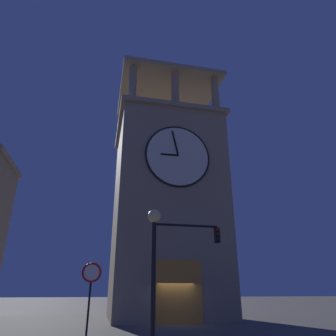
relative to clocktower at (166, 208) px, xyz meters
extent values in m
plane|color=#56544F|center=(0.26, 4.10, -8.86)|extent=(200.00, 200.00, 0.00)
cube|color=gray|center=(0.00, -0.03, -0.63)|extent=(8.79, 8.95, 16.46)
cube|color=gray|center=(0.00, -0.03, 7.80)|extent=(9.39, 9.55, 0.40)
cylinder|color=gray|center=(-3.80, 3.84, 9.82)|extent=(0.70, 0.70, 3.64)
cylinder|color=gray|center=(0.00, 3.84, 9.82)|extent=(0.70, 0.70, 3.64)
cylinder|color=gray|center=(3.80, 3.84, 9.82)|extent=(0.70, 0.70, 3.64)
cylinder|color=gray|center=(-3.80, -3.91, 9.82)|extent=(0.70, 0.70, 3.64)
cylinder|color=gray|center=(0.00, -3.91, 9.82)|extent=(0.70, 0.70, 3.64)
cylinder|color=gray|center=(3.80, -3.91, 9.82)|extent=(0.70, 0.70, 3.64)
cube|color=gray|center=(0.00, -0.03, 11.84)|extent=(9.39, 9.55, 0.40)
cylinder|color=black|center=(0.00, -0.03, 13.48)|extent=(0.12, 0.12, 2.88)
cylinder|color=silver|center=(0.00, 4.50, 3.06)|extent=(5.09, 0.12, 5.09)
torus|color=black|center=(0.00, 4.52, 3.06)|extent=(5.25, 0.16, 5.25)
cube|color=black|center=(0.70, 4.60, 3.06)|extent=(1.40, 0.06, 0.13)
cube|color=black|center=(0.22, 4.60, 4.12)|extent=(0.57, 0.06, 2.14)
cube|color=orange|center=(0.00, 4.39, -6.86)|extent=(3.20, 0.24, 4.00)
cylinder|color=black|center=(2.90, 11.13, -6.06)|extent=(0.16, 0.16, 5.59)
cylinder|color=black|center=(1.30, 11.13, -3.80)|extent=(3.21, 0.12, 0.12)
cube|color=black|center=(-0.30, 11.13, -4.23)|extent=(0.22, 0.30, 0.75)
sphere|color=red|center=(-0.30, 11.31, -3.95)|extent=(0.16, 0.16, 0.16)
sphere|color=#392705|center=(-0.30, 11.31, -4.20)|extent=(0.16, 0.16, 0.16)
sphere|color=#063316|center=(-0.30, 11.31, -4.45)|extent=(0.16, 0.16, 0.16)
cylinder|color=black|center=(3.76, 15.92, -6.80)|extent=(0.14, 0.14, 4.11)
sphere|color=#F9DB8C|center=(3.76, 15.92, -4.53)|extent=(0.44, 0.44, 0.44)
cylinder|color=black|center=(5.69, 12.44, -7.46)|extent=(0.08, 0.08, 2.80)
cylinder|color=white|center=(5.69, 12.48, -6.16)|extent=(0.70, 0.04, 0.70)
torus|color=red|center=(5.69, 12.50, -6.16)|extent=(0.78, 0.08, 0.78)
camera|label=1|loc=(5.46, 25.86, -6.86)|focal=32.72mm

